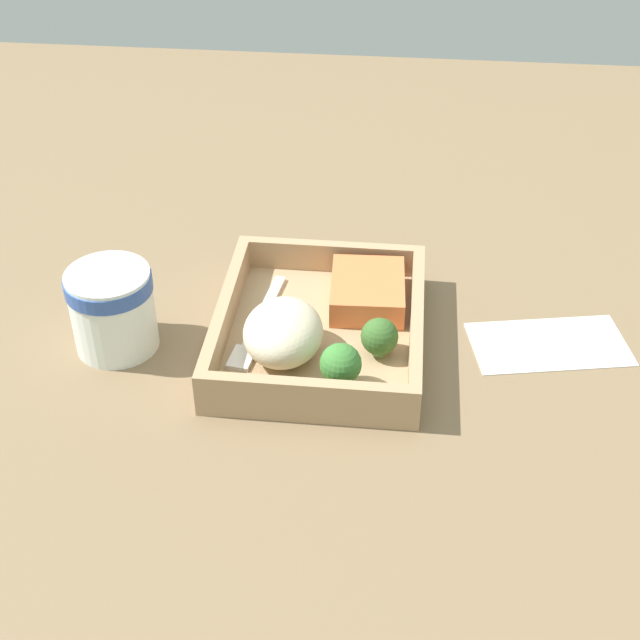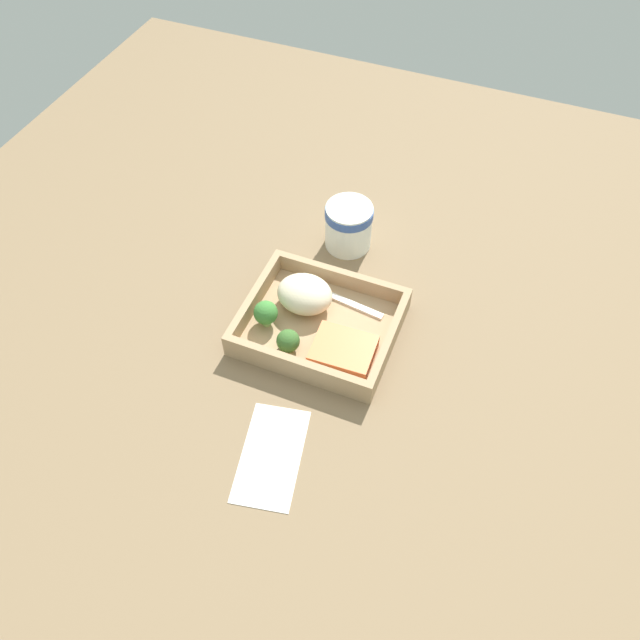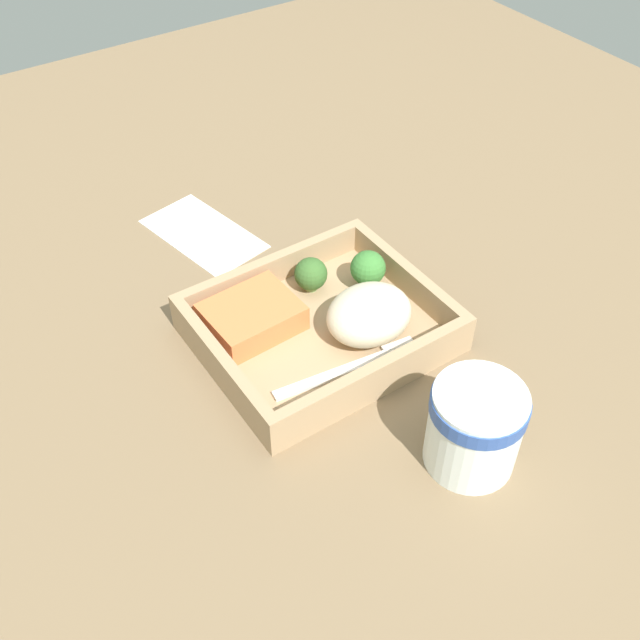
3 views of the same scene
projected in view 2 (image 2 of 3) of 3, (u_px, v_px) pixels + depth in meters
ground_plane at (320, 334)px, 101.78cm from camera, size 160.00×160.00×2.00cm
takeout_tray at (320, 328)px, 100.52cm from camera, size 24.22×20.33×1.20cm
tray_rim at (320, 319)px, 98.75cm from camera, size 24.22×20.33×3.30cm
salmon_fillet at (343, 352)px, 95.12cm from camera, size 9.68×7.97×2.90cm
mashed_potatoes at (305, 294)px, 100.61cm from camera, size 9.16×7.66×5.40cm
broccoli_floret_1 at (266, 313)px, 98.23cm from camera, size 3.89×3.89×4.73cm
broccoli_floret_2 at (288, 341)px, 95.62cm from camera, size 3.66×3.66×3.95cm
fork at (334, 296)px, 103.55cm from camera, size 15.88×3.68×0.44cm
paper_cup at (349, 224)px, 109.32cm from camera, size 8.44×8.44×8.64cm
receipt_slip at (271, 455)px, 87.31cm from camera, size 11.20×16.90×0.24cm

